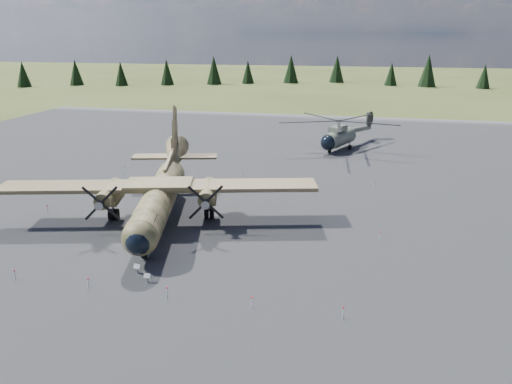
# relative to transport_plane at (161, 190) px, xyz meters

# --- Properties ---
(ground) EXTENTS (500.00, 500.00, 0.00)m
(ground) POSITION_rel_transport_plane_xyz_m (4.57, -1.38, -2.86)
(ground) COLOR #59632C
(ground) RESTS_ON ground
(apron) EXTENTS (120.00, 120.00, 0.04)m
(apron) POSITION_rel_transport_plane_xyz_m (4.57, 8.62, -2.86)
(apron) COLOR #5A5A5F
(apron) RESTS_ON ground
(transport_plane) EXTENTS (30.05, 26.90, 9.97)m
(transport_plane) POSITION_rel_transport_plane_xyz_m (0.00, 0.00, 0.00)
(transport_plane) COLOR #414324
(transport_plane) RESTS_ON ground
(helicopter_near) EXTENTS (24.63, 24.63, 4.78)m
(helicopter_near) POSITION_rel_transport_plane_xyz_m (15.24, 34.42, 0.52)
(helicopter_near) COLOR gray
(helicopter_near) RESTS_ON ground
(info_placard_left) EXTENTS (0.52, 0.26, 0.80)m
(info_placard_left) POSITION_rel_transport_plane_xyz_m (2.92, -11.92, -2.33)
(info_placard_left) COLOR gray
(info_placard_left) RESTS_ON ground
(info_placard_right) EXTENTS (0.48, 0.22, 0.73)m
(info_placard_right) POSITION_rel_transport_plane_xyz_m (4.27, -13.09, -2.38)
(info_placard_right) COLOR gray
(info_placard_right) RESTS_ON ground
(barrier_fence) EXTENTS (33.12, 29.62, 0.85)m
(barrier_fence) POSITION_rel_transport_plane_xyz_m (4.11, -1.46, -2.36)
(barrier_fence) COLOR silver
(barrier_fence) RESTS_ON ground
(treeline) EXTENTS (310.06, 308.24, 10.88)m
(treeline) POSITION_rel_transport_plane_xyz_m (7.80, 0.64, 1.78)
(treeline) COLOR black
(treeline) RESTS_ON ground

